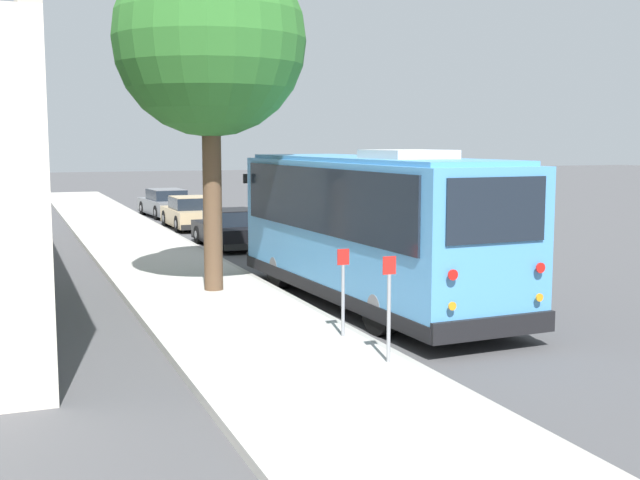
{
  "coord_description": "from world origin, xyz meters",
  "views": [
    {
      "loc": [
        -16.36,
        7.35,
        3.57
      ],
      "look_at": [
        0.73,
        0.63,
        1.3
      ],
      "focal_mm": 45.0,
      "sensor_mm": 36.0,
      "label": 1
    }
  ],
  "objects_px": {
    "parked_sedan_tan": "(190,214)",
    "sign_post_near": "(389,308)",
    "street_tree": "(208,28)",
    "parked_sedan_gray": "(166,204)",
    "parked_sedan_black": "(231,230)",
    "sign_post_far": "(343,291)",
    "shuttle_bus": "(369,222)"
  },
  "relations": [
    {
      "from": "parked_sedan_tan",
      "to": "sign_post_far",
      "type": "height_order",
      "value": "sign_post_far"
    },
    {
      "from": "parked_sedan_gray",
      "to": "street_tree",
      "type": "distance_m",
      "value": 20.82
    },
    {
      "from": "shuttle_bus",
      "to": "parked_sedan_tan",
      "type": "relative_size",
      "value": 2.26
    },
    {
      "from": "shuttle_bus",
      "to": "sign_post_far",
      "type": "height_order",
      "value": "shuttle_bus"
    },
    {
      "from": "shuttle_bus",
      "to": "sign_post_far",
      "type": "xyz_separation_m",
      "value": [
        -2.97,
        1.88,
        -0.88
      ]
    },
    {
      "from": "parked_sedan_gray",
      "to": "sign_post_near",
      "type": "bearing_deg",
      "value": 172.5
    },
    {
      "from": "parked_sedan_black",
      "to": "parked_sedan_gray",
      "type": "relative_size",
      "value": 0.91
    },
    {
      "from": "parked_sedan_tan",
      "to": "sign_post_far",
      "type": "distance_m",
      "value": 19.73
    },
    {
      "from": "sign_post_far",
      "to": "parked_sedan_gray",
      "type": "bearing_deg",
      "value": -3.71
    },
    {
      "from": "parked_sedan_tan",
      "to": "street_tree",
      "type": "distance_m",
      "value": 15.59
    },
    {
      "from": "parked_sedan_tan",
      "to": "sign_post_near",
      "type": "xyz_separation_m",
      "value": [
        -21.47,
        1.57,
        0.39
      ]
    },
    {
      "from": "parked_sedan_tan",
      "to": "parked_sedan_black",
      "type": "bearing_deg",
      "value": -179.87
    },
    {
      "from": "parked_sedan_black",
      "to": "parked_sedan_gray",
      "type": "xyz_separation_m",
      "value": [
        11.75,
        -0.0,
        0.02
      ]
    },
    {
      "from": "parked_sedan_tan",
      "to": "parked_sedan_gray",
      "type": "bearing_deg",
      "value": -1.17
    },
    {
      "from": "parked_sedan_gray",
      "to": "street_tree",
      "type": "xyz_separation_m",
      "value": [
        -19.9,
        2.67,
        5.48
      ]
    },
    {
      "from": "parked_sedan_black",
      "to": "sign_post_far",
      "type": "bearing_deg",
      "value": 171.5
    },
    {
      "from": "sign_post_near",
      "to": "shuttle_bus",
      "type": "bearing_deg",
      "value": -21.49
    },
    {
      "from": "parked_sedan_tan",
      "to": "street_tree",
      "type": "relative_size",
      "value": 0.49
    },
    {
      "from": "sign_post_far",
      "to": "parked_sedan_black",
      "type": "bearing_deg",
      "value": -6.91
    },
    {
      "from": "sign_post_far",
      "to": "shuttle_bus",
      "type": "bearing_deg",
      "value": -32.32
    },
    {
      "from": "parked_sedan_black",
      "to": "sign_post_far",
      "type": "height_order",
      "value": "sign_post_far"
    },
    {
      "from": "shuttle_bus",
      "to": "street_tree",
      "type": "distance_m",
      "value": 5.68
    },
    {
      "from": "sign_post_near",
      "to": "sign_post_far",
      "type": "relative_size",
      "value": 1.07
    },
    {
      "from": "parked_sedan_gray",
      "to": "sign_post_near",
      "type": "relative_size",
      "value": 2.79
    },
    {
      "from": "shuttle_bus",
      "to": "parked_sedan_gray",
      "type": "bearing_deg",
      "value": -1.95
    },
    {
      "from": "parked_sedan_black",
      "to": "sign_post_near",
      "type": "height_order",
      "value": "sign_post_near"
    },
    {
      "from": "parked_sedan_black",
      "to": "sign_post_near",
      "type": "bearing_deg",
      "value": 172.31
    },
    {
      "from": "parked_sedan_gray",
      "to": "sign_post_near",
      "type": "xyz_separation_m",
      "value": [
        -27.01,
        1.63,
        0.39
      ]
    },
    {
      "from": "street_tree",
      "to": "sign_post_far",
      "type": "height_order",
      "value": "street_tree"
    },
    {
      "from": "parked_sedan_black",
      "to": "street_tree",
      "type": "relative_size",
      "value": 0.5
    },
    {
      "from": "parked_sedan_tan",
      "to": "parked_sedan_gray",
      "type": "distance_m",
      "value": 5.55
    },
    {
      "from": "parked_sedan_gray",
      "to": "sign_post_far",
      "type": "distance_m",
      "value": 25.27
    }
  ]
}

